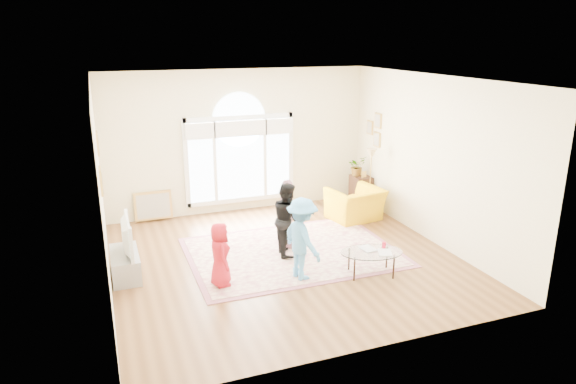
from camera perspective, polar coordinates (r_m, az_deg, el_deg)
name	(u,v)px	position (r m, az deg, el deg)	size (l,w,h in m)	color
ground	(285,259)	(9.37, -0.28, -7.46)	(6.00, 6.00, 0.00)	#583619
room_shell	(242,144)	(11.47, -5.17, 5.28)	(6.00, 6.00, 6.00)	beige
area_rug	(292,252)	(9.64, 0.47, -6.68)	(3.60, 2.60, 0.02)	beige
rug_border	(292,252)	(9.64, 0.47, -6.70)	(3.80, 2.80, 0.01)	#925261
tv_console	(125,264)	(9.08, -17.64, -7.68)	(0.45, 1.00, 0.42)	gray
television	(123,236)	(8.89, -17.87, -4.69)	(0.17, 1.04, 0.60)	black
coffee_table	(372,253)	(8.75, 9.26, -6.67)	(1.18, 0.90, 0.54)	silver
armchair	(355,204)	(11.31, 7.48, -1.35)	(1.08, 0.94, 0.70)	yellow
side_cabinet	(361,190)	(12.35, 8.08, 0.19)	(0.40, 0.50, 0.70)	black
floor_lamp	(371,159)	(11.47, 9.23, 3.67)	(0.32, 0.32, 1.51)	black
plant_pedestal	(356,189)	(12.40, 7.54, 0.28)	(0.20, 0.20, 0.70)	white
potted_plant	(357,166)	(12.24, 7.64, 2.88)	(0.41, 0.36, 0.46)	#33722D
leaning_picture	(154,221)	(11.62, -14.62, -3.11)	(0.80, 0.05, 0.62)	tan
child_red	(220,254)	(8.28, -7.56, -6.89)	(0.51, 0.33, 1.05)	#B11724
child_black	(288,219)	(9.31, -0.04, -3.01)	(0.66, 0.51, 1.35)	black
child_pink	(287,214)	(9.62, -0.10, -2.44)	(0.77, 0.32, 1.32)	#CB8A9A
child_blue	(302,239)	(8.39, 1.58, -5.21)	(0.89, 0.51, 1.38)	#4F9EDF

